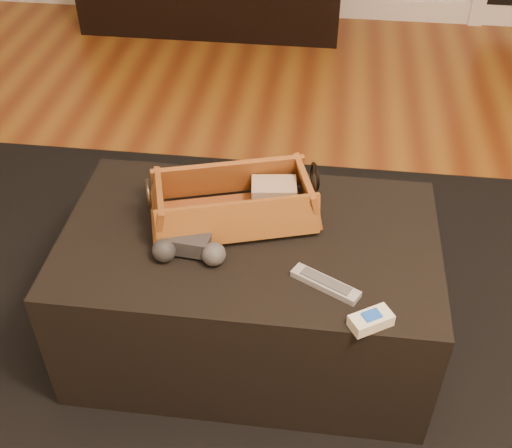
# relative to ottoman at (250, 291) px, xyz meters

# --- Properties ---
(floor) EXTENTS (5.00, 5.50, 0.01)m
(floor) POSITION_rel_ottoman_xyz_m (0.15, -0.18, -0.23)
(floor) COLOR brown
(floor) RESTS_ON ground
(baseboard) EXTENTS (5.00, 0.04, 0.12)m
(baseboard) POSITION_rel_ottoman_xyz_m (0.15, 2.55, -0.16)
(baseboard) COLOR white
(baseboard) RESTS_ON floor
(area_rug) EXTENTS (2.60, 2.00, 0.01)m
(area_rug) POSITION_rel_ottoman_xyz_m (0.00, -0.05, -0.22)
(area_rug) COLOR black
(area_rug) RESTS_ON floor
(ottoman) EXTENTS (1.00, 0.60, 0.42)m
(ottoman) POSITION_rel_ottoman_xyz_m (0.00, 0.00, 0.00)
(ottoman) COLOR black
(ottoman) RESTS_ON area_rug
(tv_remote) EXTENTS (0.23, 0.14, 0.02)m
(tv_remote) POSITION_rel_ottoman_xyz_m (-0.07, 0.04, 0.24)
(tv_remote) COLOR black
(tv_remote) RESTS_ON wicker_basket
(cloth_bundle) EXTENTS (0.13, 0.10, 0.07)m
(cloth_bundle) POSITION_rel_ottoman_xyz_m (0.05, 0.13, 0.26)
(cloth_bundle) COLOR tan
(cloth_bundle) RESTS_ON wicker_basket
(wicker_basket) EXTENTS (0.49, 0.35, 0.16)m
(wicker_basket) POSITION_rel_ottoman_xyz_m (-0.05, 0.06, 0.26)
(wicker_basket) COLOR brown
(wicker_basket) RESTS_ON ottoman
(game_controller) EXTENTS (0.19, 0.10, 0.06)m
(game_controller) POSITION_rel_ottoman_xyz_m (-0.14, -0.10, 0.24)
(game_controller) COLOR #272829
(game_controller) RESTS_ON ottoman
(silver_remote) EXTENTS (0.18, 0.12, 0.02)m
(silver_remote) POSITION_rel_ottoman_xyz_m (0.21, -0.16, 0.22)
(silver_remote) COLOR #A5A9AD
(silver_remote) RESTS_ON ottoman
(cream_gadget) EXTENTS (0.11, 0.09, 0.04)m
(cream_gadget) POSITION_rel_ottoman_xyz_m (0.31, -0.27, 0.23)
(cream_gadget) COLOR silver
(cream_gadget) RESTS_ON ottoman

